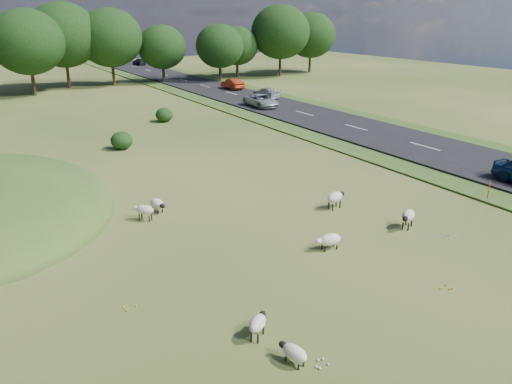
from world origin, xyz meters
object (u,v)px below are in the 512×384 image
Objects in this scene: sheep_3 at (408,216)px; car_3 at (267,93)px; sheep_6 at (258,323)px; car_1 at (232,84)px; sheep_1 at (157,204)px; sheep_2 at (294,352)px; sheep_5 at (144,210)px; marker_post at (489,190)px; sheep_0 at (329,240)px; car_4 at (261,101)px; car_5 at (139,62)px; sheep_4 at (335,197)px.

car_3 is at bearing -140.53° from sheep_3.
sheep_6 is 55.56m from car_1.
car_3 is at bearing 128.62° from sheep_1.
sheep_2 is 1.72m from sheep_6.
sheep_5 is at bearing -61.12° from sheep_1.
sheep_0 is (-11.88, -0.26, -0.12)m from marker_post.
sheep_3 is 11.68m from sheep_6.
car_3 is (25.68, 28.84, 0.29)m from sheep_5.
sheep_1 is 13.11m from sheep_3.
car_1 is 14.22m from car_4.
car_1 is (25.53, 50.90, 0.55)m from sheep_2.
sheep_6 is 41.76m from car_4.
marker_post reaches higher than sheep_2.
car_4 reaches higher than sheep_3.
sheep_0 is 0.31× the size of car_3.
marker_post reaches higher than sheep_1.
car_5 is at bearing -28.88° from sheep_2.
car_1 is 0.98× the size of car_3.
sheep_5 is at bearing 51.01° from sheep_6.
car_3 is (25.53, 42.04, 0.48)m from sheep_2.
sheep_4 is 36.39m from car_3.
car_5 is at bearing 67.15° from sheep_4.
sheep_1 is at bearing -92.83° from sheep_5.
sheep_2 is (-17.79, -5.88, -0.20)m from marker_post.
car_3 reaches higher than marker_post.
sheep_2 is (-0.85, -14.01, -0.06)m from sheep_1.
car_4 is (3.94, 31.31, 0.33)m from marker_post.
car_4 is (12.32, 27.77, 0.26)m from sheep_4.
sheep_4 reaches higher than sheep_6.
sheep_0 is at bearing -178.75° from marker_post.
car_3 is (16.12, 32.62, 0.21)m from sheep_4.
sheep_1 is 1.17× the size of sheep_5.
sheep_4 is 0.28× the size of car_4.
marker_post is 1.10× the size of sheep_6.
sheep_0 is 49.35m from car_1.
sheep_1 is at bearing 46.43° from sheep_6.
car_1 reaches higher than car_5.
sheep_0 is 9.71m from sheep_5.
car_3 is at bearing 52.16° from sheep_4.
marker_post is at bearing -25.34° from sheep_6.
sheep_2 is 0.86× the size of sheep_3.
car_5 reaches higher than sheep_0.
sheep_2 is 43.08m from car_4.
sheep_6 is at bearing 57.40° from car_3.
sheep_5 is 38.61m from car_3.
sheep_2 is 0.83× the size of sheep_4.
car_4 is 1.17× the size of car_5.
sheep_1 is 79.94m from car_5.
car_3 is (24.68, 28.03, 0.42)m from sheep_1.
marker_post is 1.04× the size of sheep_2.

